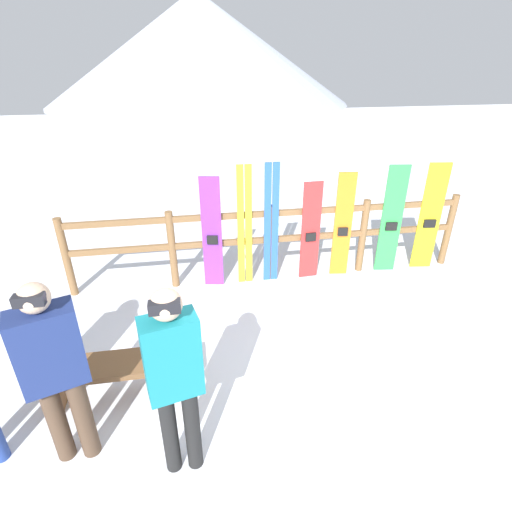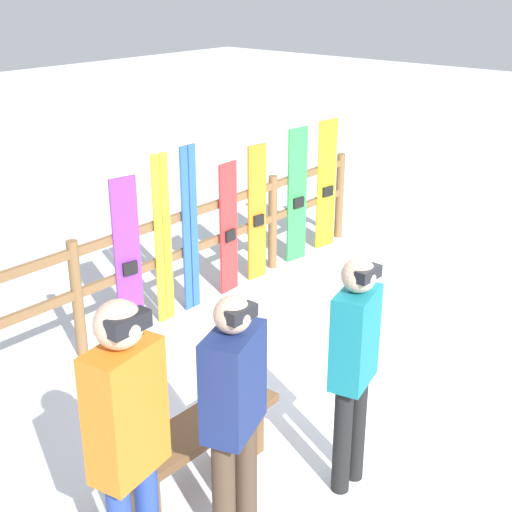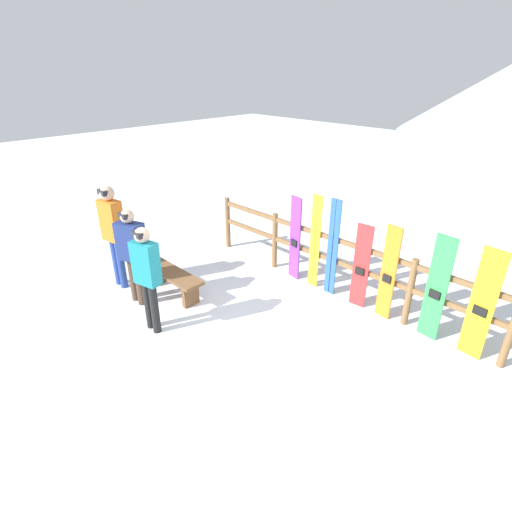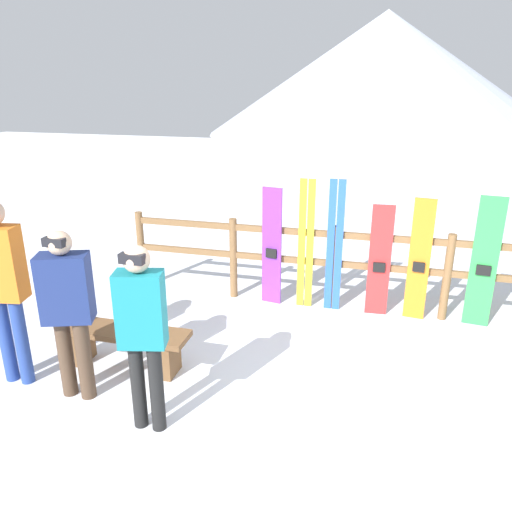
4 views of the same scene
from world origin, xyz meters
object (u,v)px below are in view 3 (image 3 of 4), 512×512
at_px(snowboard_green, 436,289).
at_px(person_teal, 147,272).
at_px(person_navy, 132,251).
at_px(snowboard_purple, 295,239).
at_px(snowboard_red, 361,267).
at_px(ski_pair_blue, 333,248).
at_px(snowboard_yellow, 482,305).
at_px(person_orange, 113,229).
at_px(ski_pair_yellow, 315,242).
at_px(bench, 172,278).
at_px(snowboard_orange, 388,274).

bearing_deg(snowboard_green, person_teal, -137.54).
bearing_deg(person_navy, snowboard_purple, 62.51).
bearing_deg(snowboard_purple, snowboard_red, -0.01).
xyz_separation_m(snowboard_purple, ski_pair_blue, (0.80, 0.00, 0.07)).
relative_size(snowboard_red, snowboard_green, 0.89).
distance_m(person_navy, snowboard_green, 4.53).
bearing_deg(snowboard_purple, person_navy, -117.49).
height_order(person_navy, snowboard_yellow, person_navy).
distance_m(person_orange, ski_pair_blue, 3.68).
height_order(person_navy, ski_pair_yellow, ski_pair_yellow).
height_order(person_teal, person_orange, person_orange).
height_order(snowboard_red, snowboard_green, snowboard_green).
bearing_deg(bench, person_navy, -111.46).
distance_m(person_navy, person_teal, 0.88).
xyz_separation_m(ski_pair_yellow, snowboard_orange, (1.37, -0.00, -0.08)).
distance_m(person_orange, snowboard_red, 4.12).
bearing_deg(snowboard_orange, snowboard_purple, 180.00).
xyz_separation_m(person_orange, snowboard_green, (4.51, 2.40, -0.30)).
bearing_deg(person_orange, snowboard_orange, 32.30).
bearing_deg(person_teal, ski_pair_yellow, 72.15).
xyz_separation_m(bench, ski_pair_blue, (1.86, 1.92, 0.52)).
xyz_separation_m(ski_pair_blue, snowboard_orange, (1.01, -0.00, -0.09)).
distance_m(snowboard_purple, ski_pair_yellow, 0.44).
relative_size(ski_pair_yellow, snowboard_orange, 1.11).
bearing_deg(person_teal, snowboard_purple, 80.87).
height_order(ski_pair_yellow, snowboard_red, ski_pair_yellow).
xyz_separation_m(person_navy, ski_pair_yellow, (1.72, 2.46, -0.09)).
height_order(bench, snowboard_yellow, snowboard_yellow).
height_order(snowboard_red, snowboard_yellow, snowboard_yellow).
relative_size(ski_pair_blue, snowboard_green, 1.07).
bearing_deg(snowboard_yellow, snowboard_orange, -180.00).
height_order(person_orange, snowboard_orange, person_orange).
distance_m(person_navy, snowboard_orange, 3.95).
bearing_deg(snowboard_orange, person_navy, -141.46).
xyz_separation_m(person_navy, snowboard_green, (3.80, 2.46, -0.14)).
relative_size(ski_pair_yellow, snowboard_red, 1.19).
xyz_separation_m(ski_pair_yellow, snowboard_yellow, (2.67, -0.00, -0.05)).
xyz_separation_m(ski_pair_blue, snowboard_red, (0.55, -0.00, -0.14)).
relative_size(person_orange, snowboard_purple, 1.18).
relative_size(bench, ski_pair_blue, 0.78).
distance_m(ski_pair_blue, snowboard_green, 1.73).
distance_m(person_navy, ski_pair_yellow, 3.00).
xyz_separation_m(person_navy, snowboard_orange, (3.09, 2.46, -0.18)).
bearing_deg(person_teal, snowboard_orange, 50.36).
relative_size(person_teal, snowboard_red, 1.16).
height_order(bench, person_navy, person_navy).
distance_m(person_navy, snowboard_purple, 2.78).
height_order(snowboard_purple, ski_pair_blue, ski_pair_blue).
distance_m(bench, snowboard_red, 3.11).
distance_m(snowboard_red, snowboard_orange, 0.46).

